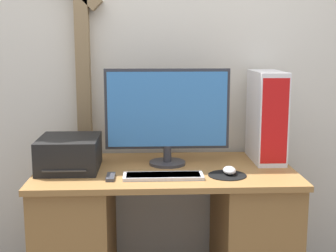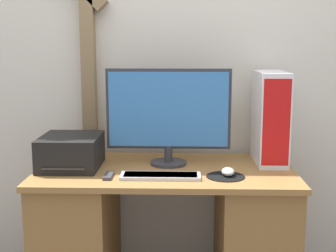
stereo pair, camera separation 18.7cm
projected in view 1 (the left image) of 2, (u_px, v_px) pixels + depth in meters
name	position (u px, v px, depth m)	size (l,w,h in m)	color
wall_back	(162.00, 47.00, 2.83)	(6.40, 0.13, 2.95)	silver
desk	(165.00, 228.00, 2.60)	(1.39, 0.72, 0.72)	olive
monitor	(167.00, 112.00, 2.57)	(0.69, 0.20, 0.53)	#333338
keyboard	(163.00, 176.00, 2.36)	(0.40, 0.13, 0.02)	silver
mousepad	(227.00, 175.00, 2.40)	(0.20, 0.20, 0.00)	black
mouse	(229.00, 170.00, 2.41)	(0.07, 0.10, 0.04)	silver
computer_tower	(267.00, 116.00, 2.67)	(0.16, 0.36, 0.51)	white
printer	(69.00, 154.00, 2.51)	(0.32, 0.36, 0.17)	black
remote_control	(111.00, 177.00, 2.35)	(0.04, 0.13, 0.02)	#38383D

